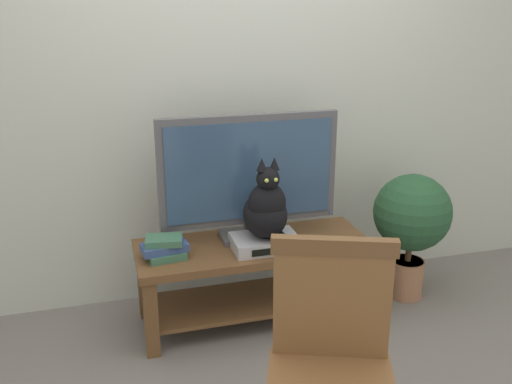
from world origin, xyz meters
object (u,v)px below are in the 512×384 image
object	(u,v)px
wooden_chair	(331,358)
book_stack	(165,248)
tv	(249,174)
cat	(266,209)
tv_stand	(254,267)
potted_plant	(412,219)
media_box	(265,242)

from	to	relation	value
wooden_chair	book_stack	bearing A→B (deg)	110.13
tv	cat	bearing A→B (deg)	-76.53
wooden_chair	book_stack	distance (m)	1.26
tv_stand	potted_plant	world-z (taller)	potted_plant
cat	media_box	bearing A→B (deg)	94.36
tv_stand	potted_plant	xyz separation A→B (m)	(0.99, -0.00, 0.18)
tv_stand	media_box	world-z (taller)	media_box
media_box	wooden_chair	xyz separation A→B (m)	(-0.11, -1.15, 0.06)
tv	cat	world-z (taller)	tv
media_box	book_stack	world-z (taller)	book_stack
media_box	cat	xyz separation A→B (m)	(0.00, -0.01, 0.20)
tv_stand	wooden_chair	world-z (taller)	wooden_chair
tv	media_box	world-z (taller)	tv
tv	wooden_chair	size ratio (longest dim) A/B	1.03
cat	wooden_chair	world-z (taller)	cat
tv_stand	tv	distance (m)	0.53
tv_stand	tv	xyz separation A→B (m)	(0.00, 0.09, 0.52)
tv	media_box	distance (m)	0.39
media_box	wooden_chair	size ratio (longest dim) A/B	0.37
wooden_chair	tv_stand	bearing A→B (deg)	87.05
tv	cat	xyz separation A→B (m)	(0.04, -0.18, -0.14)
cat	book_stack	xyz separation A→B (m)	(-0.54, 0.04, -0.18)
tv_stand	book_stack	size ratio (longest dim) A/B	5.15
tv_stand	media_box	distance (m)	0.20
cat	potted_plant	bearing A→B (deg)	5.62
wooden_chair	potted_plant	bearing A→B (deg)	49.51
tv	cat	distance (m)	0.24
tv	media_box	xyz separation A→B (m)	(0.04, -0.17, -0.34)
tv_stand	cat	world-z (taller)	cat
wooden_chair	cat	bearing A→B (deg)	84.62
tv	potted_plant	xyz separation A→B (m)	(0.99, -0.09, -0.34)
tv_stand	book_stack	bearing A→B (deg)	-173.91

